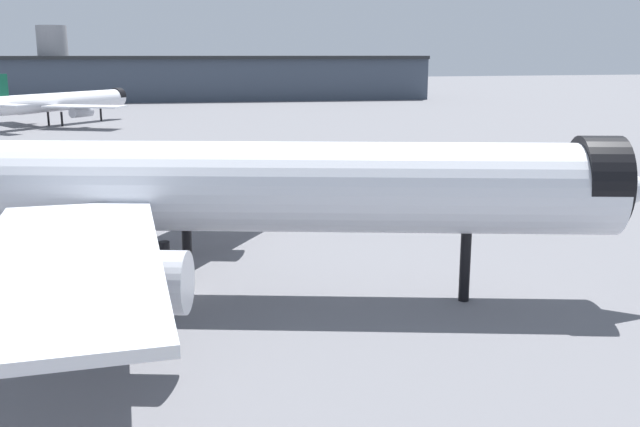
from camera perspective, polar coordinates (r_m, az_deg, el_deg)
name	(u,v)px	position (r m, az deg, el deg)	size (l,w,h in m)	color
ground	(166,295)	(52.97, -12.34, -6.41)	(900.00, 900.00, 0.00)	slate
airliner_near_gate	(208,188)	(49.78, -9.00, 2.03)	(61.54, 54.69, 18.14)	silver
airliner_far_taxiway	(59,102)	(184.27, -20.26, 8.41)	(36.81, 37.77, 12.68)	white
terminal_building	(180,77)	(274.57, -11.21, 10.72)	(183.14, 50.57, 26.89)	#3D4756
baggage_cart_trailing	(560,220)	(74.14, 18.75, -0.50)	(2.64, 2.83, 1.82)	black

